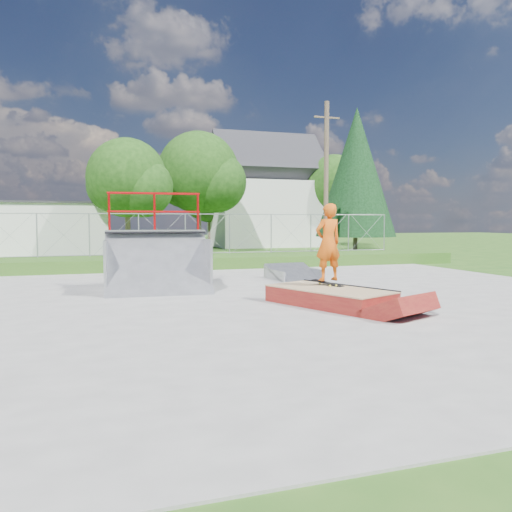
{
  "coord_description": "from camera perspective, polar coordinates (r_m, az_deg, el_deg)",
  "views": [
    {
      "loc": [
        -3.74,
        -11.28,
        1.97
      ],
      "look_at": [
        0.04,
        0.5,
        1.1
      ],
      "focal_mm": 35.0,
      "sensor_mm": 36.0,
      "label": 1
    }
  ],
  "objects": [
    {
      "name": "skater",
      "position": [
        11.99,
        8.24,
        1.22
      ],
      "size": [
        0.71,
        0.51,
        1.84
      ],
      "primitive_type": "imported",
      "rotation": [
        0.0,
        0.0,
        3.24
      ],
      "color": "#E55B11",
      "rests_on": "grind_box"
    },
    {
      "name": "flat_bank_ramp",
      "position": [
        16.79,
        4.37,
        -1.94
      ],
      "size": [
        1.66,
        1.76,
        0.47
      ],
      "primitive_type": null,
      "rotation": [
        0.0,
        0.0,
        0.09
      ],
      "color": "gray",
      "rests_on": "concrete_pad"
    },
    {
      "name": "tree_back_mid",
      "position": [
        40.18,
        -4.96,
        6.36
      ],
      "size": [
        4.08,
        3.84,
        5.7
      ],
      "color": "brown",
      "rests_on": "ground"
    },
    {
      "name": "tree_center",
      "position": [
        31.9,
        -6.02,
        9.16
      ],
      "size": [
        5.44,
        5.12,
        7.6
      ],
      "color": "brown",
      "rests_on": "ground"
    },
    {
      "name": "ground",
      "position": [
        12.05,
        0.53,
        -5.39
      ],
      "size": [
        120.0,
        120.0,
        0.0
      ],
      "primitive_type": "plane",
      "color": "#245518",
      "rests_on": "ground"
    },
    {
      "name": "conifer_tree",
      "position": [
        32.51,
        11.38,
        9.36
      ],
      "size": [
        5.04,
        5.04,
        9.1
      ],
      "color": "brown",
      "rests_on": "ground"
    },
    {
      "name": "tree_left_near",
      "position": [
        29.27,
        -14.02,
        8.34
      ],
      "size": [
        4.76,
        4.48,
        6.65
      ],
      "color": "brown",
      "rests_on": "ground"
    },
    {
      "name": "quarter_pipe",
      "position": [
        14.06,
        -11.22,
        1.64
      ],
      "size": [
        2.94,
        2.53,
        2.81
      ],
      "primitive_type": null,
      "rotation": [
        0.0,
        0.0,
        -0.05
      ],
      "color": "gray",
      "rests_on": "concrete_pad"
    },
    {
      "name": "grass_berm",
      "position": [
        21.18,
        -7.59,
        -0.68
      ],
      "size": [
        24.0,
        3.0,
        0.5
      ],
      "primitive_type": "cube",
      "color": "#245518",
      "rests_on": "ground"
    },
    {
      "name": "grind_box",
      "position": [
        11.63,
        8.37,
        -4.7
      ],
      "size": [
        2.42,
        3.21,
        0.43
      ],
      "rotation": [
        0.0,
        0.0,
        0.4
      ],
      "color": "maroon",
      "rests_on": "concrete_pad"
    },
    {
      "name": "utility_building_flat",
      "position": [
        33.55,
        -25.14,
        2.83
      ],
      "size": [
        10.0,
        6.0,
        3.0
      ],
      "primitive_type": "cube",
      "color": "silver",
      "rests_on": "ground"
    },
    {
      "name": "chain_link_fence",
      "position": [
        22.11,
        -8.07,
        2.5
      ],
      "size": [
        20.0,
        0.06,
        1.8
      ],
      "primitive_type": null,
      "color": "#989AA0",
      "rests_on": "grass_berm"
    },
    {
      "name": "gable_house",
      "position": [
        39.44,
        1.06,
        6.72
      ],
      "size": [
        8.4,
        6.08,
        8.94
      ],
      "color": "silver",
      "rests_on": "ground"
    },
    {
      "name": "concrete_pad",
      "position": [
        12.04,
        0.53,
        -5.3
      ],
      "size": [
        20.0,
        16.0,
        0.04
      ],
      "primitive_type": "cube",
      "color": "gray",
      "rests_on": "ground"
    },
    {
      "name": "utility_pole",
      "position": [
        25.93,
        8.02,
        8.46
      ],
      "size": [
        0.24,
        0.24,
        8.0
      ],
      "primitive_type": "cylinder",
      "color": "brown",
      "rests_on": "ground"
    },
    {
      "name": "skateboard",
      "position": [
        12.07,
        8.2,
        -3.14
      ],
      "size": [
        0.64,
        0.78,
        0.13
      ],
      "primitive_type": "cube",
      "rotation": [
        0.14,
        0.0,
        0.61
      ],
      "color": "black",
      "rests_on": "grind_box"
    },
    {
      "name": "tree_right_far",
      "position": [
        39.54,
        9.4,
        7.68
      ],
      "size": [
        5.1,
        4.8,
        7.12
      ],
      "color": "brown",
      "rests_on": "ground"
    }
  ]
}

